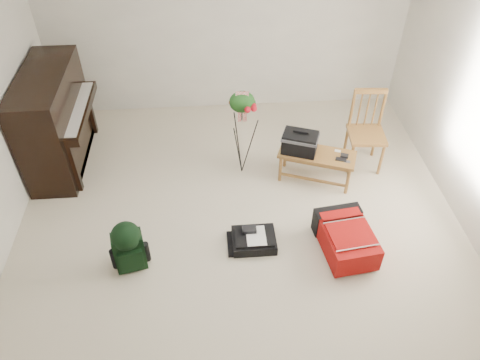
{
  "coord_description": "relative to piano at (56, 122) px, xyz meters",
  "views": [
    {
      "loc": [
        -0.28,
        -3.35,
        3.93
      ],
      "look_at": [
        0.01,
        0.35,
        0.6
      ],
      "focal_mm": 35.0,
      "sensor_mm": 36.0,
      "label": 1
    }
  ],
  "objects": [
    {
      "name": "floor",
      "position": [
        2.19,
        -1.6,
        -0.6
      ],
      "size": [
        5.0,
        5.5,
        0.01
      ],
      "primitive_type": "cube",
      "color": "beige",
      "rests_on": "ground"
    },
    {
      "name": "ceiling",
      "position": [
        2.19,
        -1.6,
        1.9
      ],
      "size": [
        5.0,
        5.5,
        0.01
      ],
      "primitive_type": "cube",
      "color": "white",
      "rests_on": "wall_back"
    },
    {
      "name": "wall_back",
      "position": [
        2.19,
        1.15,
        0.65
      ],
      "size": [
        5.0,
        0.04,
        2.5
      ],
      "primitive_type": "cube",
      "color": "beige",
      "rests_on": "floor"
    },
    {
      "name": "piano",
      "position": [
        0.0,
        0.0,
        0.0
      ],
      "size": [
        0.71,
        1.5,
        1.25
      ],
      "color": "black",
      "rests_on": "floor"
    },
    {
      "name": "bench",
      "position": [
        3.02,
        -0.65,
        -0.1
      ],
      "size": [
        0.98,
        0.67,
        0.7
      ],
      "rotation": [
        0.0,
        0.0,
        -0.36
      ],
      "color": "#966231",
      "rests_on": "floor"
    },
    {
      "name": "dining_chair",
      "position": [
        3.84,
        -0.36,
        -0.11
      ],
      "size": [
        0.47,
        0.47,
        1.01
      ],
      "rotation": [
        0.0,
        0.0,
        -0.08
      ],
      "color": "#966231",
      "rests_on": "floor"
    },
    {
      "name": "red_suitcase",
      "position": [
        3.28,
        -1.73,
        -0.43
      ],
      "size": [
        0.58,
        0.79,
        0.31
      ],
      "rotation": [
        0.0,
        0.0,
        0.13
      ],
      "color": "#BD1408",
      "rests_on": "floor"
    },
    {
      "name": "black_duffel",
      "position": [
        2.31,
        -1.64,
        -0.53
      ],
      "size": [
        0.47,
        0.38,
        0.2
      ],
      "rotation": [
        0.0,
        0.0,
        0.0
      ],
      "color": "black",
      "rests_on": "floor"
    },
    {
      "name": "green_backpack",
      "position": [
        1.02,
        -1.83,
        -0.27
      ],
      "size": [
        0.34,
        0.31,
        0.6
      ],
      "rotation": [
        0.0,
        0.0,
        0.21
      ],
      "color": "black",
      "rests_on": "floor"
    },
    {
      "name": "flower_stand",
      "position": [
        2.28,
        -0.42,
        -0.01
      ],
      "size": [
        0.41,
        0.41,
        1.21
      ],
      "rotation": [
        0.0,
        0.0,
        -0.08
      ],
      "color": "black",
      "rests_on": "floor"
    }
  ]
}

